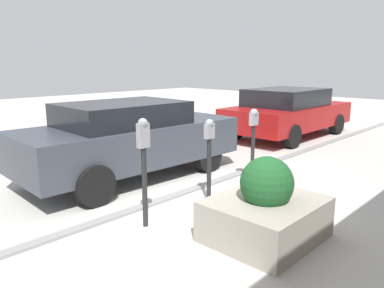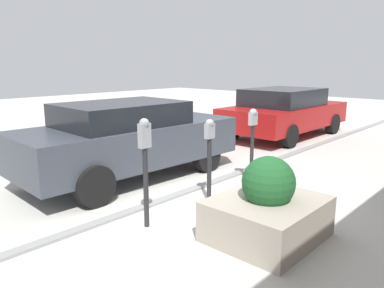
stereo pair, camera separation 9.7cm
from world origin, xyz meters
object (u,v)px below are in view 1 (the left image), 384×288
at_px(parking_meter_second, 209,148).
at_px(parked_car_middle, 129,138).
at_px(parking_meter_middle, 253,133).
at_px(parked_car_rear, 288,112).
at_px(parking_meter_nearest, 144,156).
at_px(planter_box, 266,210).

relative_size(parking_meter_second, parked_car_middle, 0.31).
xyz_separation_m(parking_meter_middle, parked_car_rear, (4.45, 1.85, -0.19)).
height_order(parking_meter_nearest, parked_car_middle, parking_meter_nearest).
bearing_deg(parked_car_rear, parked_car_middle, 179.56).
height_order(parking_meter_nearest, planter_box, parking_meter_nearest).
height_order(planter_box, parked_car_rear, parked_car_rear).
distance_m(parking_meter_middle, planter_box, 2.26).
xyz_separation_m(parking_meter_nearest, planter_box, (0.80, -1.35, -0.60)).
height_order(parked_car_middle, parked_car_rear, parked_car_middle).
bearing_deg(parking_meter_second, planter_box, -109.08).
height_order(parking_meter_middle, parked_car_rear, parked_car_rear).
distance_m(parking_meter_nearest, parking_meter_middle, 2.50).
bearing_deg(parking_meter_nearest, parking_meter_middle, 0.69).
xyz_separation_m(parked_car_middle, parked_car_rear, (5.76, -0.04, -0.03)).
relative_size(parking_meter_nearest, parked_car_middle, 0.34).
bearing_deg(parking_meter_middle, parked_car_middle, 124.63).
relative_size(parking_meter_second, parking_meter_middle, 0.97).
xyz_separation_m(parking_meter_nearest, parking_meter_second, (1.26, -0.02, -0.10)).
bearing_deg(parked_car_rear, parking_meter_second, -161.58).
height_order(planter_box, parked_car_middle, parked_car_middle).
xyz_separation_m(parking_meter_nearest, parked_car_middle, (1.20, 1.92, -0.19)).
distance_m(parking_meter_second, parked_car_rear, 6.00).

